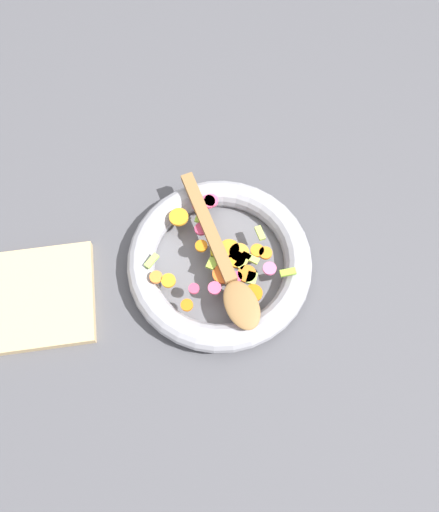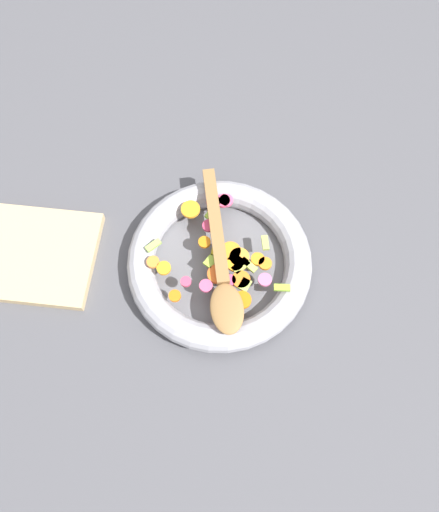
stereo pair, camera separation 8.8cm
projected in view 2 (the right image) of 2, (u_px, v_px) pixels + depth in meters
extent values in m
plane|color=#4C4C51|center=(220.00, 267.00, 0.92)|extent=(4.00, 4.00, 0.00)
cylinder|color=slate|center=(220.00, 266.00, 0.92)|extent=(0.28, 0.28, 0.01)
torus|color=#9E9EA5|center=(220.00, 262.00, 0.90)|extent=(0.33, 0.33, 0.05)
cylinder|color=orange|center=(242.00, 300.00, 0.84)|extent=(0.03, 0.03, 0.01)
cylinder|color=orange|center=(175.00, 296.00, 0.84)|extent=(0.02, 0.02, 0.01)
cylinder|color=orange|center=(265.00, 264.00, 0.87)|extent=(0.03, 0.03, 0.01)
cylinder|color=orange|center=(219.00, 274.00, 0.86)|extent=(0.05, 0.05, 0.01)
cylinder|color=orange|center=(204.00, 242.00, 0.88)|extent=(0.03, 0.03, 0.01)
cylinder|color=orange|center=(258.00, 257.00, 0.87)|extent=(0.03, 0.03, 0.01)
cylinder|color=orange|center=(231.00, 251.00, 0.88)|extent=(0.05, 0.05, 0.01)
cylinder|color=orange|center=(241.00, 280.00, 0.86)|extent=(0.04, 0.04, 0.01)
cylinder|color=orange|center=(240.00, 255.00, 0.87)|extent=(0.05, 0.05, 0.01)
cylinder|color=orange|center=(164.00, 268.00, 0.86)|extent=(0.03, 0.03, 0.01)
cylinder|color=orange|center=(191.00, 209.00, 0.91)|extent=(0.05, 0.05, 0.01)
cylinder|color=orange|center=(153.00, 262.00, 0.87)|extent=(0.03, 0.03, 0.01)
cylinder|color=orange|center=(235.00, 263.00, 0.87)|extent=(0.04, 0.04, 0.01)
cube|color=#B5D756|center=(245.00, 285.00, 0.85)|extent=(0.02, 0.03, 0.01)
cube|color=#B4D658|center=(249.00, 265.00, 0.87)|extent=(0.03, 0.03, 0.01)
cube|color=#ADC654|center=(265.00, 243.00, 0.88)|extent=(0.02, 0.03, 0.01)
cube|color=#96BB3C|center=(211.00, 261.00, 0.87)|extent=(0.03, 0.03, 0.01)
cube|color=#BEC64C|center=(241.00, 266.00, 0.87)|extent=(0.03, 0.03, 0.01)
cube|color=#92C035|center=(282.00, 288.00, 0.85)|extent=(0.03, 0.01, 0.01)
cube|color=#A8DA59|center=(153.00, 245.00, 0.88)|extent=(0.03, 0.03, 0.01)
cube|color=#94C73F|center=(212.00, 213.00, 0.91)|extent=(0.02, 0.03, 0.01)
cylinder|color=#D05079|center=(206.00, 286.00, 0.85)|extent=(0.03, 0.03, 0.01)
cylinder|color=#CC4262|center=(186.00, 282.00, 0.85)|extent=(0.03, 0.03, 0.01)
cylinder|color=#D96696|center=(265.00, 280.00, 0.86)|extent=(0.03, 0.03, 0.01)
cylinder|color=#D14286|center=(213.00, 202.00, 0.92)|extent=(0.04, 0.04, 0.01)
cylinder|color=#E5466E|center=(223.00, 201.00, 0.92)|extent=(0.04, 0.04, 0.01)
cylinder|color=#E74276|center=(230.00, 280.00, 0.85)|extent=(0.03, 0.03, 0.01)
cylinder|color=#C63B5D|center=(209.00, 226.00, 0.90)|extent=(0.03, 0.03, 0.01)
cylinder|color=#CF386D|center=(223.00, 318.00, 0.83)|extent=(0.03, 0.03, 0.01)
cylinder|color=#DC527C|center=(225.00, 200.00, 0.92)|extent=(0.03, 0.03, 0.01)
cube|color=gold|center=(216.00, 252.00, 0.88)|extent=(0.02, 0.02, 0.01)
cube|color=olive|center=(216.00, 224.00, 0.89)|extent=(0.07, 0.22, 0.01)
ellipsoid|color=olive|center=(227.00, 309.00, 0.82)|extent=(0.08, 0.10, 0.01)
cube|color=tan|center=(38.00, 255.00, 0.92)|extent=(0.21, 0.19, 0.02)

